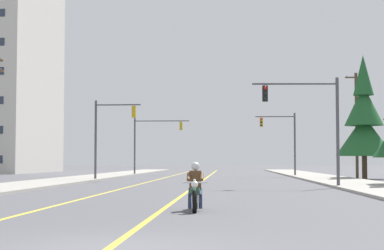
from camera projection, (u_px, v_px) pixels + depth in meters
ground_plane at (110, 248)px, 11.08m from camera, size 400.00×400.00×0.00m
lane_stripe_center at (206, 178)px, 55.94m from camera, size 0.16×100.00×0.01m
lane_stripe_left at (163, 178)px, 56.15m from camera, size 0.16×100.00×0.01m
sidewalk_kerb_right at (331, 179)px, 50.38m from camera, size 4.40×110.00×0.14m
sidewalk_kerb_left at (78, 179)px, 51.54m from camera, size 4.40×110.00×0.14m
motorcycle_with_rider at (195, 191)px, 19.35m from camera, size 0.70×2.19×1.46m
traffic_signal_near_right at (313, 115)px, 36.23m from camera, size 4.87×0.51×6.20m
traffic_signal_near_left at (108, 129)px, 49.85m from camera, size 3.60×0.37×6.20m
traffic_signal_mid_right at (284, 135)px, 62.89m from camera, size 3.90×0.37×6.20m
traffic_signal_mid_left at (151, 136)px, 69.83m from camera, size 6.01×0.37×6.20m
utility_pole_right_far at (357, 123)px, 56.86m from camera, size 1.88×0.26×9.31m
conifer_tree_right_verge_far at (364, 122)px, 53.78m from camera, size 4.72×4.72×10.39m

